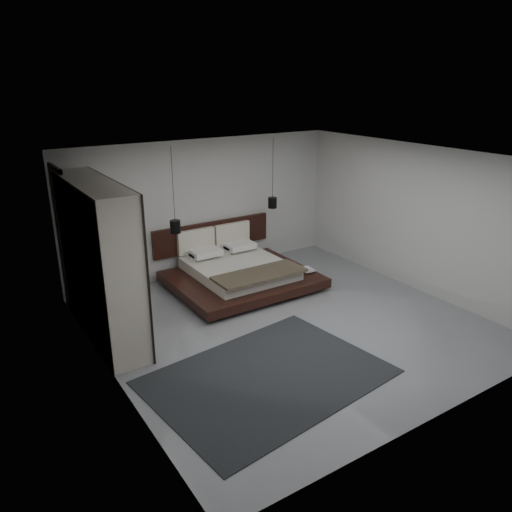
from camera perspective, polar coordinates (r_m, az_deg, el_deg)
floor at (r=8.60m, az=3.68°, el=-7.66°), size 6.00×6.00×0.00m
ceiling at (r=7.72m, az=4.15°, el=11.11°), size 6.00×6.00×0.00m
wall_back at (r=10.50m, az=-5.95°, el=5.60°), size 6.00×0.00×6.00m
wall_front at (r=6.10m, az=21.06°, el=-6.44°), size 6.00×0.00×6.00m
wall_left at (r=6.80m, az=-16.88°, el=-3.24°), size 0.00×6.00×6.00m
wall_right at (r=10.07m, az=17.77°, el=4.13°), size 0.00×6.00×6.00m
lattice_screen at (r=9.09m, az=-21.02°, el=1.45°), size 0.05×0.90×2.60m
bed at (r=10.00m, az=-2.07°, el=-1.76°), size 2.72×2.37×1.07m
book_lower at (r=10.11m, az=5.26°, el=-1.71°), size 0.25×0.31×0.03m
book_upper at (r=10.07m, az=5.28°, el=-1.65°), size 0.27×0.35×0.02m
pendant_left at (r=9.55m, az=-9.21°, el=3.35°), size 0.20×0.20×1.63m
pendant_right at (r=10.56m, az=1.89°, el=6.13°), size 0.19×0.19×1.46m
wardrobe at (r=8.10m, az=-17.45°, el=-0.60°), size 0.61×2.57×2.52m
rug at (r=7.18m, az=1.38°, el=-13.62°), size 3.43×2.64×0.01m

